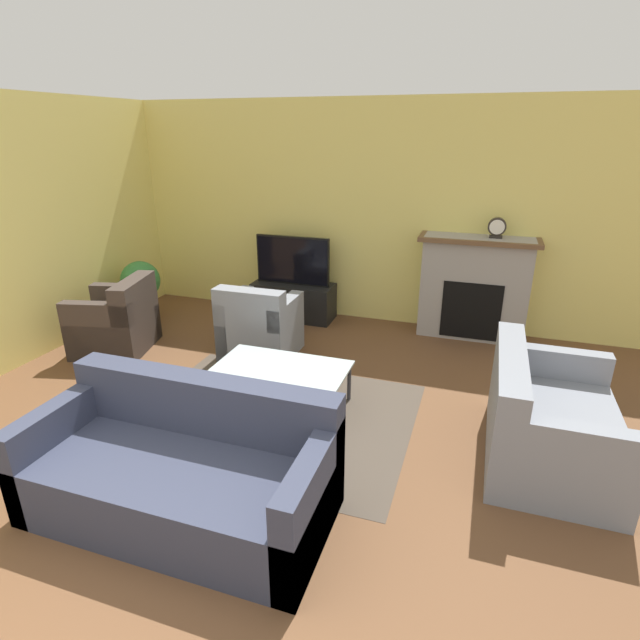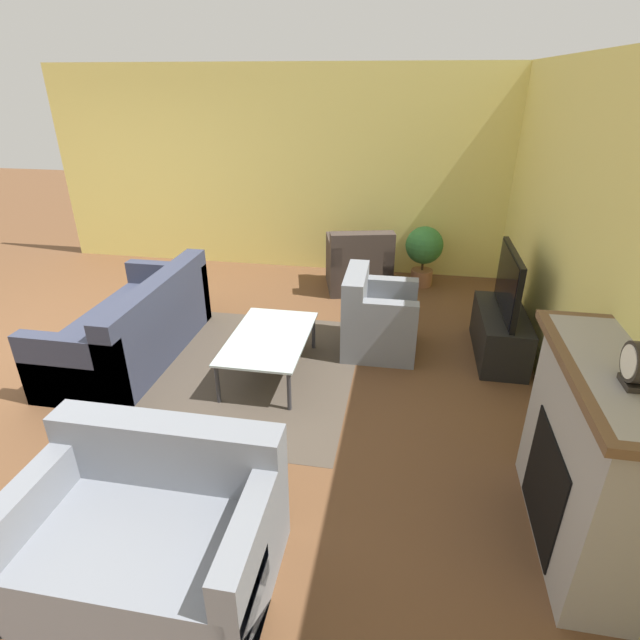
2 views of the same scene
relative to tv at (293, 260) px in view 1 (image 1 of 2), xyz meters
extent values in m
cube|color=#EADB72|center=(0.66, 0.33, 0.57)|extent=(8.75, 0.06, 2.70)
cube|color=#EADB72|center=(-2.24, -2.12, 0.57)|extent=(0.06, 7.85, 2.70)
cube|color=#4C4238|center=(0.72, -2.32, -0.77)|extent=(2.37, 1.90, 0.00)
cube|color=#9E9993|center=(2.23, 0.11, -0.18)|extent=(1.21, 0.38, 1.20)
cube|color=black|center=(2.23, -0.09, -0.40)|extent=(0.66, 0.01, 0.67)
cube|color=brown|center=(2.23, 0.08, 0.40)|extent=(1.33, 0.44, 0.05)
cube|color=black|center=(0.00, 0.00, -0.54)|extent=(1.06, 0.44, 0.47)
cube|color=black|center=(0.00, 0.00, 0.00)|extent=(0.97, 0.05, 0.62)
cube|color=black|center=(0.00, -0.02, 0.00)|extent=(0.93, 0.01, 0.58)
cube|color=#33384C|center=(0.63, -3.60, -0.57)|extent=(1.92, 0.90, 0.42)
cube|color=#33384C|center=(0.63, -3.25, -0.16)|extent=(1.92, 0.20, 0.40)
cube|color=#33384C|center=(-0.26, -3.60, -0.45)|extent=(0.14, 0.90, 0.66)
cube|color=#33384C|center=(1.53, -3.60, -0.45)|extent=(0.14, 0.90, 0.66)
cube|color=gray|center=(2.93, -2.21, -0.57)|extent=(0.89, 1.33, 0.42)
cube|color=gray|center=(2.59, -2.21, -0.16)|extent=(0.20, 1.33, 0.40)
cube|color=gray|center=(2.93, -2.81, -0.45)|extent=(0.89, 0.14, 0.66)
cube|color=gray|center=(2.93, -1.62, -0.45)|extent=(0.89, 0.14, 0.66)
cube|color=#3D332D|center=(-1.55, -1.57, -0.57)|extent=(0.92, 0.94, 0.42)
cube|color=#3D332D|center=(-1.28, -1.50, -0.16)|extent=(0.38, 0.81, 0.40)
cube|color=#3D332D|center=(-1.62, -1.26, -0.45)|extent=(0.76, 0.32, 0.66)
cube|color=#3D332D|center=(-1.47, -1.89, -0.45)|extent=(0.76, 0.32, 0.66)
cube|color=gray|center=(0.08, -1.17, -0.57)|extent=(0.75, 0.72, 0.42)
cube|color=gray|center=(0.08, -1.43, -0.16)|extent=(0.75, 0.21, 0.40)
cube|color=gray|center=(0.38, -1.17, -0.45)|extent=(0.15, 0.71, 0.66)
cube|color=gray|center=(-0.22, -1.18, -0.45)|extent=(0.15, 0.71, 0.66)
cylinder|color=#333338|center=(0.18, -2.46, -0.59)|extent=(0.04, 0.04, 0.36)
cylinder|color=#333338|center=(1.27, -2.46, -0.59)|extent=(0.04, 0.04, 0.36)
cylinder|color=#333338|center=(0.18, -1.84, -0.59)|extent=(0.04, 0.04, 0.36)
cylinder|color=#333338|center=(1.27, -1.84, -0.59)|extent=(0.04, 0.04, 0.36)
cube|color=silver|center=(0.72, -2.15, -0.40)|extent=(1.17, 0.70, 0.02)
cylinder|color=#AD704C|center=(-1.78, -0.74, -0.67)|extent=(0.29, 0.29, 0.21)
cylinder|color=#4C3823|center=(-1.78, -0.74, -0.49)|extent=(0.03, 0.03, 0.15)
sphere|color=#387F3D|center=(-1.78, -0.74, -0.22)|extent=(0.49, 0.49, 0.49)
cube|color=#28231E|center=(2.41, 0.11, 0.44)|extent=(0.14, 0.07, 0.03)
cylinder|color=#28231E|center=(2.41, 0.11, 0.55)|extent=(0.20, 0.07, 0.20)
cylinder|color=white|center=(2.41, 0.07, 0.55)|extent=(0.16, 0.00, 0.16)
camera|label=1|loc=(2.31, -5.76, 1.57)|focal=28.00mm
camera|label=2|loc=(4.61, -0.99, 1.74)|focal=28.00mm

